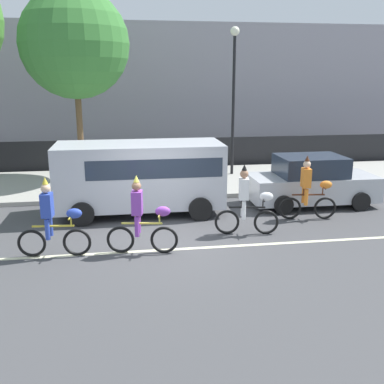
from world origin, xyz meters
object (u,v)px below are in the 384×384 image
at_px(parked_van_silver, 142,173).
at_px(parade_cyclist_purple, 142,220).
at_px(parade_cyclist_zebra, 248,204).
at_px(parade_cyclist_orange, 309,192).
at_px(street_lamp_post, 234,80).
at_px(parade_cyclist_cobalt, 53,222).
at_px(parked_car_silver, 311,182).

bearing_deg(parked_van_silver, parade_cyclist_purple, -92.82).
distance_m(parade_cyclist_purple, parade_cyclist_zebra, 2.98).
distance_m(parade_cyclist_purple, parade_cyclist_orange, 5.33).
distance_m(parked_van_silver, street_lamp_post, 6.57).
bearing_deg(street_lamp_post, parade_cyclist_cobalt, -128.55).
height_order(parade_cyclist_zebra, parked_car_silver, parade_cyclist_zebra).
bearing_deg(parade_cyclist_orange, parade_cyclist_cobalt, -165.62).
height_order(parade_cyclist_cobalt, street_lamp_post, street_lamp_post).
bearing_deg(parked_car_silver, street_lamp_post, 109.39).
bearing_deg(parked_van_silver, parade_cyclist_orange, -16.08).
bearing_deg(parade_cyclist_zebra, parade_cyclist_orange, 24.96).
relative_size(parade_cyclist_purple, parked_van_silver, 0.38).
relative_size(parade_cyclist_purple, street_lamp_post, 0.33).
bearing_deg(parade_cyclist_purple, parade_cyclist_orange, 21.06).
distance_m(parade_cyclist_cobalt, parade_cyclist_orange, 7.25).
relative_size(parade_cyclist_orange, parked_van_silver, 0.38).
xyz_separation_m(parade_cyclist_cobalt, parked_van_silver, (2.22, 3.19, 0.44)).
height_order(parade_cyclist_purple, parked_van_silver, parked_van_silver).
xyz_separation_m(parade_cyclist_orange, parked_car_silver, (0.69, 1.44, -0.06)).
xyz_separation_m(parade_cyclist_orange, street_lamp_post, (-0.88, 5.91, 3.15)).
height_order(parade_cyclist_purple, parked_car_silver, parade_cyclist_purple).
bearing_deg(parade_cyclist_cobalt, parade_cyclist_purple, -3.14).
distance_m(parade_cyclist_zebra, street_lamp_post, 7.69).
height_order(parade_cyclist_orange, parked_car_silver, parade_cyclist_orange).
distance_m(parked_car_silver, street_lamp_post, 5.73).
bearing_deg(parade_cyclist_orange, parked_car_silver, 64.21).
height_order(parade_cyclist_orange, parked_van_silver, parked_van_silver).
xyz_separation_m(parade_cyclist_cobalt, parade_cyclist_purple, (2.06, -0.11, 0.00)).
bearing_deg(parade_cyclist_purple, parked_car_silver, 30.59).
distance_m(parked_van_silver, parked_car_silver, 5.52).
xyz_separation_m(parade_cyclist_purple, parked_car_silver, (5.66, 3.35, -0.06)).
height_order(parade_cyclist_cobalt, parade_cyclist_zebra, same).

